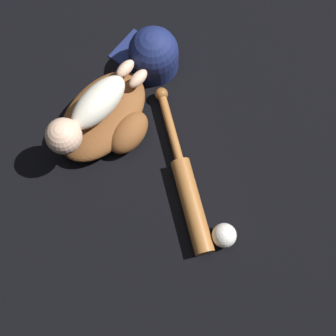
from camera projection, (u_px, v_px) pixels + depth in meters
ground_plane at (110, 112)px, 1.52m from camera, size 6.00×6.00×0.00m
baseball_glove at (107, 118)px, 1.46m from camera, size 0.40×0.32×0.09m
baby_figure at (88, 113)px, 1.37m from camera, size 0.37×0.22×0.11m
baseball_bat at (187, 187)px, 1.41m from camera, size 0.49×0.32×0.06m
baseball at (224, 235)px, 1.35m from camera, size 0.07×0.07×0.07m
baseball_cap at (153, 54)px, 1.51m from camera, size 0.20×0.24×0.16m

